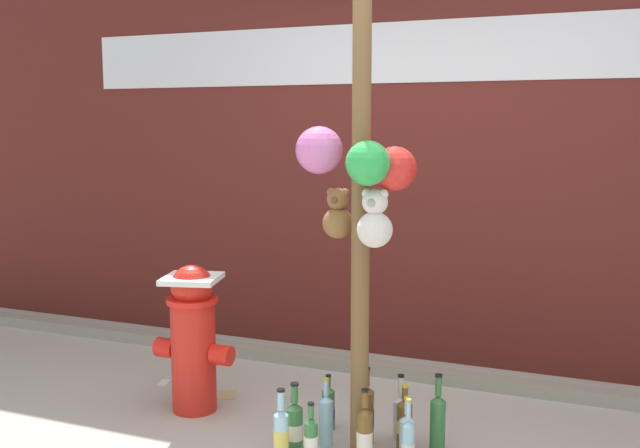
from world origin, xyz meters
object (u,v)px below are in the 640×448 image
Objects in this scene: memorial_post at (359,131)px; bottle_0 at (408,445)px; bottle_3 at (407,436)px; bottle_8 at (326,419)px; bottle_2 at (311,440)px; bottle_9 at (295,427)px; bottle_7 at (438,422)px; bottle_1 at (366,414)px; bottle_6 at (404,423)px; bottle_10 at (365,437)px; fire_hydrant at (193,335)px; bottle_5 at (328,408)px; bottle_11 at (281,434)px; bottle_4 at (400,416)px.

bottle_0 is (0.27, -0.05, -1.45)m from memorial_post.
bottle_3 is 0.42m from bottle_8.
bottle_0 is 1.14× the size of bottle_2.
bottle_9 is at bearing -168.95° from memorial_post.
bottle_3 is (-0.04, 0.12, -0.01)m from bottle_0.
bottle_9 is (-0.65, -0.27, -0.02)m from bottle_7.
memorial_post is 1.43m from bottle_1.
bottle_6 is (0.19, 0.18, -1.44)m from memorial_post.
bottle_3 is 0.23m from bottle_10.
bottle_2 is at bearing -36.51° from bottle_9.
bottle_5 is at bearing 2.81° from fire_hydrant.
bottle_1 is 0.47m from bottle_11.
bottle_1 is 1.11× the size of bottle_9.
fire_hydrant is at bearing 177.14° from bottle_1.
fire_hydrant is 1.19m from bottle_10.
memorial_post is at bearing 170.16° from bottle_0.
bottle_2 is at bearing -116.34° from bottle_1.
fire_hydrant reaches higher than bottle_8.
bottle_8 is (0.06, -0.19, 0.03)m from bottle_5.
bottle_0 reaches higher than bottle_2.
memorial_post is at bearing -12.33° from fire_hydrant.
memorial_post is 1.43m from bottle_10.
bottle_7 is at bearing 29.94° from bottle_11.
bottle_8 is (-0.46, 0.13, 0.01)m from bottle_0.
bottle_7 is (0.21, -0.06, 0.03)m from bottle_4.
fire_hydrant is at bearing 168.17° from bottle_0.
bottle_4 is at bearing 62.76° from memorial_post.
bottle_10 is at bearing 17.17° from bottle_2.
bottle_8 is at bearing 164.75° from bottle_0.
bottle_5 is (-0.24, 0.09, -0.04)m from bottle_1.
bottle_0 is 0.99× the size of bottle_9.
bottle_11 is (-0.59, -0.13, 0.01)m from bottle_0.
bottle_3 is at bearing 24.58° from bottle_11.
bottle_2 is 0.25m from bottle_10.
bottle_4 is 0.88× the size of bottle_7.
bottle_0 is 1.02× the size of bottle_4.
bottle_3 is (0.23, 0.08, -1.46)m from memorial_post.
memorial_post is 6.85× the size of bottle_1.
bottle_9 is at bearing -143.13° from bottle_4.
bottle_10 is (-0.12, -0.26, 0.02)m from bottle_6.
bottle_8 is 0.98× the size of bottle_9.
bottle_4 is (0.14, 0.27, -1.45)m from memorial_post.
bottle_1 is at bearing 29.15° from bottle_8.
bottle_11 is (-0.32, -0.17, -1.44)m from memorial_post.
bottle_7 is (0.08, 0.26, 0.03)m from bottle_0.
bottle_1 is 1.13× the size of bottle_8.
bottle_6 is 0.84× the size of bottle_7.
bottle_6 is at bearing 35.08° from bottle_11.
bottle_6 is (-0.04, 0.11, 0.01)m from bottle_3.
bottle_0 is 1.19× the size of bottle_5.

